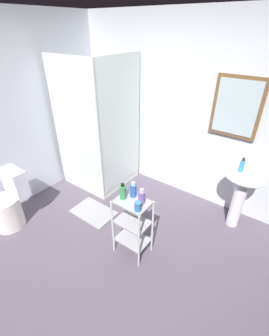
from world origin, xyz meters
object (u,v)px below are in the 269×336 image
at_px(body_wash_bottle_green, 123,192).
at_px(rinse_cup, 138,206).
at_px(pedestal_sink, 241,189).
at_px(bath_mat, 93,212).
at_px(storage_cart, 133,223).
at_px(toilet, 9,204).
at_px(conditioner_bottle_purple, 142,197).
at_px(shampoo_bottle_blue, 133,190).
at_px(hand_soap_bottle, 242,166).
at_px(shower_stall, 101,158).

distance_m(body_wash_bottle_green, rinse_cup, 0.24).
relative_size(pedestal_sink, bath_mat, 1.35).
height_order(storage_cart, bath_mat, storage_cart).
height_order(pedestal_sink, bath_mat, pedestal_sink).
bearing_deg(toilet, conditioner_bottle_purple, 20.94).
height_order(storage_cart, shampoo_bottle_blue, shampoo_bottle_blue).
bearing_deg(storage_cart, rinse_cup, -31.05).
height_order(toilet, storage_cart, toilet).
xyz_separation_m(rinse_cup, bath_mat, (-0.96, 0.26, -0.78)).
bearing_deg(conditioner_bottle_purple, hand_soap_bottle, 58.76).
distance_m(toilet, rinse_cup, 1.82).
bearing_deg(bath_mat, shampoo_bottle_blue, -7.55).
distance_m(pedestal_sink, conditioner_bottle_purple, 1.34).
height_order(pedestal_sink, hand_soap_bottle, hand_soap_bottle).
distance_m(hand_soap_bottle, shampoo_bottle_blue, 1.33).
bearing_deg(rinse_cup, toilet, -163.05).
bearing_deg(hand_soap_bottle, shampoo_bottle_blue, -126.99).
distance_m(toilet, hand_soap_bottle, 2.94).
distance_m(shower_stall, conditioner_bottle_purple, 1.61).
xyz_separation_m(toilet, storage_cart, (1.56, 0.59, 0.12)).
xyz_separation_m(storage_cart, rinse_cup, (0.12, -0.07, 0.35)).
bearing_deg(pedestal_sink, storage_cart, -125.40).
distance_m(pedestal_sink, storage_cart, 1.41).
xyz_separation_m(body_wash_bottle_green, shampoo_bottle_blue, (0.06, 0.09, -0.01)).
xyz_separation_m(shower_stall, conditioner_bottle_purple, (1.35, -0.79, 0.35)).
bearing_deg(toilet, hand_soap_bottle, 36.77).
bearing_deg(rinse_cup, pedestal_sink, 60.40).
bearing_deg(body_wash_bottle_green, conditioner_bottle_purple, 16.42).
bearing_deg(pedestal_sink, body_wash_bottle_green, -128.64).
relative_size(pedestal_sink, rinse_cup, 8.22).
xyz_separation_m(conditioner_bottle_purple, shampoo_bottle_blue, (-0.13, 0.04, 0.00)).
bearing_deg(conditioner_bottle_purple, shampoo_bottle_blue, 164.85).
bearing_deg(body_wash_bottle_green, hand_soap_bottle, 53.24).
bearing_deg(shower_stall, toilet, -101.66).
xyz_separation_m(shower_stall, rinse_cup, (1.39, -0.91, 0.33)).
bearing_deg(rinse_cup, hand_soap_bottle, 62.65).
height_order(body_wash_bottle_green, rinse_cup, body_wash_bottle_green).
height_order(pedestal_sink, body_wash_bottle_green, body_wash_bottle_green).
height_order(shower_stall, storage_cart, shower_stall).
xyz_separation_m(pedestal_sink, bath_mat, (-1.66, -0.96, -0.57)).
distance_m(storage_cart, bath_mat, 0.96).
bearing_deg(body_wash_bottle_green, bath_mat, 164.70).
xyz_separation_m(body_wash_bottle_green, conditioner_bottle_purple, (0.20, 0.06, -0.01)).
bearing_deg(pedestal_sink, toilet, -143.91).
xyz_separation_m(hand_soap_bottle, body_wash_bottle_green, (-0.86, -1.15, -0.07)).
relative_size(body_wash_bottle_green, bath_mat, 0.31).
bearing_deg(conditioner_bottle_purple, bath_mat, 171.33).
relative_size(rinse_cup, bath_mat, 0.16).
bearing_deg(shower_stall, bath_mat, -56.95).
height_order(hand_soap_bottle, shampoo_bottle_blue, hand_soap_bottle).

